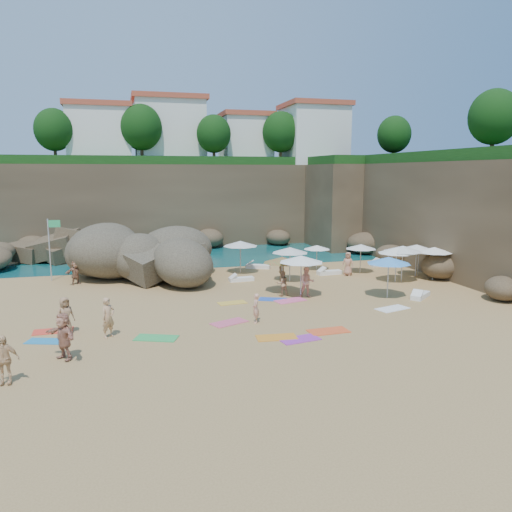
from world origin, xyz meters
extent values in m
plane|color=tan|center=(0.00, 0.00, 0.00)|extent=(120.00, 120.00, 0.00)
plane|color=#0C4751|center=(0.00, 30.00, 0.00)|extent=(120.00, 120.00, 0.00)
cube|color=brown|center=(2.00, 25.00, 4.00)|extent=(44.00, 8.00, 8.00)
cube|color=brown|center=(19.00, 8.00, 4.00)|extent=(8.00, 30.00, 8.00)
cube|color=brown|center=(17.00, 20.00, 4.00)|extent=(10.00, 12.00, 8.00)
cube|color=white|center=(-8.00, 26.00, 10.75)|extent=(6.00, 5.00, 5.50)
cube|color=#B2472D|center=(-8.00, 26.00, 13.75)|extent=(6.48, 5.40, 0.50)
cube|color=white|center=(-1.00, 27.00, 11.25)|extent=(7.00, 6.00, 6.50)
cube|color=#B2472D|center=(-1.00, 27.00, 14.75)|extent=(7.56, 6.48, 0.50)
cube|color=white|center=(7.00, 26.00, 10.50)|extent=(5.00, 5.00, 5.00)
cube|color=#B2472D|center=(7.00, 26.00, 13.25)|extent=(5.40, 5.40, 0.50)
cube|color=white|center=(14.00, 24.00, 11.00)|extent=(6.00, 6.00, 6.00)
cube|color=#B2472D|center=(14.00, 24.00, 14.25)|extent=(6.48, 6.48, 0.50)
sphere|color=#11380F|center=(-12.00, 24.00, 11.20)|extent=(3.60, 3.60, 3.60)
sphere|color=#11380F|center=(-4.00, 24.00, 11.60)|extent=(4.05, 4.05, 4.05)
sphere|color=#11380F|center=(3.00, 23.00, 11.04)|extent=(3.42, 3.42, 3.42)
sphere|color=#11380F|center=(10.00, 23.00, 11.36)|extent=(3.78, 3.78, 3.78)
sphere|color=#11380F|center=(19.00, 16.00, 10.80)|extent=(3.15, 3.15, 3.15)
sphere|color=#11380F|center=(20.00, 4.00, 11.20)|extent=(3.60, 3.60, 3.60)
cylinder|color=white|center=(-18.00, 30.00, 3.00)|extent=(0.10, 0.10, 6.00)
cylinder|color=white|center=(-16.50, 30.00, 3.00)|extent=(0.10, 0.10, 6.00)
cylinder|color=white|center=(-15.00, 30.00, 3.00)|extent=(0.10, 0.10, 6.00)
cylinder|color=silver|center=(-10.97, 8.37, 2.11)|extent=(0.08, 0.08, 4.21)
cube|color=#2AA962|center=(-10.56, 8.37, 3.87)|extent=(0.74, 0.05, 0.47)
cylinder|color=silver|center=(4.59, 3.88, 1.10)|extent=(0.06, 0.06, 2.20)
cone|color=silver|center=(4.59, 3.88, 2.14)|extent=(2.47, 2.47, 0.38)
cylinder|color=silver|center=(2.01, 7.39, 1.13)|extent=(0.07, 0.07, 2.25)
cone|color=silver|center=(2.01, 7.39, 2.20)|extent=(2.53, 2.53, 0.38)
cylinder|color=silver|center=(10.51, 5.31, 1.00)|extent=(0.06, 0.06, 2.00)
cone|color=silver|center=(10.51, 5.31, 1.95)|extent=(2.24, 2.24, 0.34)
cylinder|color=silver|center=(13.81, 3.31, 1.06)|extent=(0.06, 0.06, 2.12)
cone|color=white|center=(13.81, 3.31, 2.07)|extent=(2.38, 2.38, 0.36)
cylinder|color=silver|center=(14.21, 1.84, 1.07)|extent=(0.06, 0.06, 2.14)
cone|color=white|center=(14.21, 1.84, 2.09)|extent=(2.40, 2.40, 0.36)
cylinder|color=silver|center=(7.81, 7.11, 0.89)|extent=(0.05, 0.05, 1.78)
cone|color=white|center=(7.81, 7.11, 1.74)|extent=(2.00, 2.00, 0.30)
cylinder|color=silver|center=(3.08, 0.92, 1.05)|extent=(0.06, 0.06, 2.10)
cone|color=red|center=(3.08, 0.92, 2.05)|extent=(2.36, 2.36, 0.36)
cylinder|color=silver|center=(11.35, 1.85, 1.10)|extent=(0.06, 0.06, 2.20)
cone|color=white|center=(11.35, 1.85, 2.15)|extent=(2.47, 2.47, 0.38)
cylinder|color=silver|center=(14.06, 3.41, 0.94)|extent=(0.05, 0.05, 1.87)
cone|color=white|center=(14.06, 3.41, 1.83)|extent=(2.10, 2.10, 0.32)
cylinder|color=silver|center=(3.85, -0.29, 1.17)|extent=(0.07, 0.07, 2.34)
cone|color=white|center=(3.85, -0.29, 2.28)|extent=(2.63, 2.63, 0.40)
cylinder|color=silver|center=(8.72, -1.74, 1.14)|extent=(0.07, 0.07, 2.29)
cone|color=#4496E7|center=(8.72, -1.74, 2.23)|extent=(2.56, 2.56, 0.39)
cylinder|color=silver|center=(11.84, 1.89, 1.15)|extent=(0.07, 0.07, 2.31)
cone|color=silver|center=(11.84, 1.89, 2.25)|extent=(2.59, 2.59, 0.39)
cube|color=silver|center=(-1.22, 6.66, 0.13)|extent=(1.67, 0.70, 0.25)
cube|color=white|center=(3.75, 8.95, 0.14)|extent=(1.92, 1.40, 0.29)
cube|color=silver|center=(13.48, 7.28, 0.16)|extent=(2.02, 0.70, 0.31)
cube|color=white|center=(1.47, 4.85, 0.13)|extent=(1.71, 0.68, 0.26)
cube|color=white|center=(8.12, 5.38, 0.14)|extent=(1.83, 0.72, 0.28)
cube|color=white|center=(10.57, -2.31, 0.14)|extent=(1.77, 1.59, 0.28)
cube|color=#227DB5|center=(-9.61, -4.81, 0.01)|extent=(1.75, 1.23, 0.03)
cube|color=#DB5573|center=(-1.30, -4.22, 0.02)|extent=(2.00, 1.53, 0.03)
cube|color=orange|center=(0.28, -6.94, 0.02)|extent=(1.87, 1.05, 0.03)
cube|color=green|center=(-4.90, -5.64, 0.02)|extent=(2.07, 1.55, 0.03)
cube|color=gold|center=(-0.35, -0.60, 0.01)|extent=(1.67, 0.97, 0.03)
cube|color=purple|center=(1.19, -7.45, 0.02)|extent=(1.92, 1.20, 0.03)
cube|color=#EB3C29|center=(-9.45, -3.40, 0.02)|extent=(1.78, 0.93, 0.03)
cube|color=blue|center=(2.09, -0.46, 0.01)|extent=(1.80, 1.37, 0.03)
cube|color=#F05D96|center=(2.97, -0.98, 0.02)|extent=(1.96, 1.33, 0.03)
cube|color=#F55626|center=(2.87, -6.71, 0.02)|extent=(1.93, 1.03, 0.03)
cube|color=white|center=(7.74, -4.03, 0.02)|extent=(2.01, 1.39, 0.03)
imported|color=tan|center=(-6.93, -4.93, 0.91)|extent=(0.79, 0.75, 1.81)
imported|color=#A87E54|center=(2.89, 0.25, 0.75)|extent=(0.76, 0.61, 1.50)
imported|color=tan|center=(-3.08, 9.81, 0.75)|extent=(1.02, 0.56, 1.50)
imported|color=#A57B52|center=(4.05, 4.01, 0.77)|extent=(0.83, 0.96, 1.54)
imported|color=tan|center=(9.25, 4.74, 0.84)|extent=(0.92, 0.86, 1.68)
imported|color=#A36F51|center=(-9.27, 6.74, 0.80)|extent=(1.49, 1.14, 1.61)
imported|color=#EBA785|center=(-0.03, -4.52, 0.73)|extent=(0.44, 0.59, 1.45)
imported|color=#E1B480|center=(-10.30, -9.21, 0.21)|extent=(1.07, 1.76, 0.42)
imported|color=#A17550|center=(-8.82, -3.95, 0.22)|extent=(1.55, 1.87, 0.45)
imported|color=tan|center=(-8.55, -7.29, 0.25)|extent=(2.52, 2.50, 0.49)
imported|color=#F7A68C|center=(4.15, -0.51, 0.34)|extent=(1.30, 1.94, 0.67)
camera|label=1|loc=(-6.11, -27.26, 7.28)|focal=35.00mm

